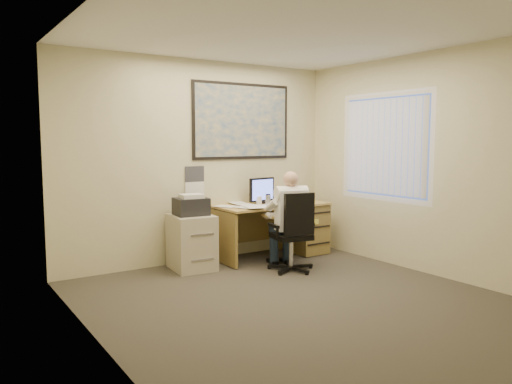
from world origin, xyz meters
TOP-DOWN VIEW (x-y plane):
  - room_shell at (0.00, 0.00)m, footprint 4.00×4.50m
  - desk at (1.23, 1.90)m, footprint 1.60×0.97m
  - world_map at (0.65, 2.23)m, footprint 1.56×0.03m
  - wall_calendar at (-0.10, 2.24)m, footprint 0.28×0.01m
  - window_blinds at (1.97, 0.80)m, footprint 0.06×1.40m
  - filing_cabinet at (-0.33, 1.89)m, footprint 0.55×0.64m
  - office_chair at (0.69, 1.08)m, footprint 0.70×0.70m
  - person at (0.68, 1.16)m, footprint 0.68×0.84m

SIDE VIEW (x-z plane):
  - office_chair at x=0.69m, z-range -0.21..0.79m
  - filing_cabinet at x=-0.33m, z-range -0.07..0.89m
  - desk at x=1.23m, z-range -0.11..0.99m
  - person at x=0.68m, z-range 0.00..1.25m
  - wall_calendar at x=-0.10m, z-range 0.87..1.29m
  - room_shell at x=0.00m, z-range 0.00..2.70m
  - window_blinds at x=1.97m, z-range 0.90..2.20m
  - world_map at x=0.65m, z-range 1.37..2.43m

